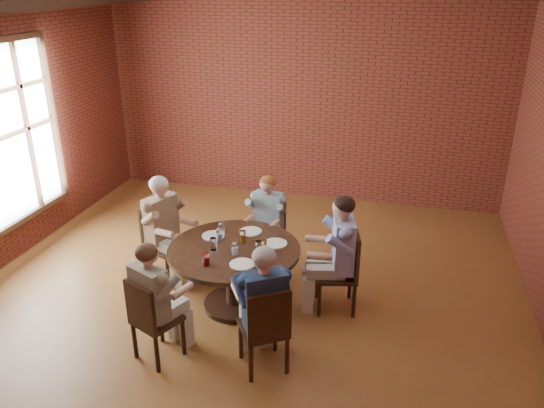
% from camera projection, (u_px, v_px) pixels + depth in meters
% --- Properties ---
extents(floor, '(7.00, 7.00, 0.00)m').
position_uv_depth(floor, '(239.00, 306.00, 6.08)').
color(floor, brown).
rests_on(floor, ground).
extents(wall_back, '(7.00, 0.00, 7.00)m').
position_uv_depth(wall_back, '(302.00, 97.00, 8.53)').
color(wall_back, maroon).
rests_on(wall_back, ground).
extents(dining_table, '(1.46, 1.46, 0.75)m').
position_uv_depth(dining_table, '(235.00, 266.00, 5.88)').
color(dining_table, black).
rests_on(dining_table, floor).
extents(chair_a, '(0.53, 0.53, 0.95)m').
position_uv_depth(chair_a, '(344.00, 268.00, 5.87)').
color(chair_a, black).
rests_on(chair_a, floor).
extents(diner_a, '(0.78, 0.69, 1.36)m').
position_uv_depth(diner_a, '(337.00, 254.00, 5.80)').
color(diner_a, '#4251AD').
rests_on(diner_a, floor).
extents(chair_b, '(0.42, 0.42, 0.88)m').
position_uv_depth(chair_b, '(269.00, 231.00, 6.79)').
color(chair_b, black).
rests_on(chair_b, floor).
extents(diner_b, '(0.54, 0.63, 1.24)m').
position_uv_depth(diner_b, '(267.00, 224.00, 6.68)').
color(diner_b, '#849DA8').
rests_on(diner_b, floor).
extents(chair_c, '(0.55, 0.55, 0.94)m').
position_uv_depth(chair_c, '(161.00, 239.00, 6.51)').
color(chair_c, black).
rests_on(chair_c, floor).
extents(diner_c, '(0.80, 0.73, 1.34)m').
position_uv_depth(diner_c, '(165.00, 230.00, 6.40)').
color(diner_c, brown).
rests_on(diner_c, floor).
extents(chair_d, '(0.52, 0.52, 0.90)m').
position_uv_depth(chair_d, '(150.00, 318.00, 5.04)').
color(chair_d, black).
rests_on(chair_d, floor).
extents(diner_d, '(0.69, 0.75, 1.26)m').
position_uv_depth(diner_d, '(155.00, 302.00, 5.04)').
color(diner_d, tan).
rests_on(diner_d, floor).
extents(chair_e, '(0.57, 0.57, 0.92)m').
position_uv_depth(chair_e, '(266.00, 327.00, 4.89)').
color(chair_e, black).
rests_on(chair_e, floor).
extents(diner_e, '(0.77, 0.81, 1.31)m').
position_uv_depth(diner_e, '(263.00, 309.00, 4.90)').
color(diner_e, '#1B2D4E').
rests_on(diner_e, floor).
extents(plate_a, '(0.26, 0.26, 0.01)m').
position_uv_depth(plate_a, '(276.00, 243.00, 5.88)').
color(plate_a, white).
rests_on(plate_a, dining_table).
extents(plate_b, '(0.26, 0.26, 0.01)m').
position_uv_depth(plate_b, '(251.00, 232.00, 6.15)').
color(plate_b, white).
rests_on(plate_b, dining_table).
extents(plate_c, '(0.26, 0.26, 0.01)m').
position_uv_depth(plate_c, '(213.00, 236.00, 6.05)').
color(plate_c, white).
rests_on(plate_c, dining_table).
extents(plate_d, '(0.26, 0.26, 0.01)m').
position_uv_depth(plate_d, '(242.00, 264.00, 5.45)').
color(plate_d, white).
rests_on(plate_d, dining_table).
extents(glass_a, '(0.07, 0.07, 0.14)m').
position_uv_depth(glass_a, '(259.00, 247.00, 5.66)').
color(glass_a, white).
rests_on(glass_a, dining_table).
extents(glass_b, '(0.07, 0.07, 0.14)m').
position_uv_depth(glass_b, '(243.00, 237.00, 5.89)').
color(glass_b, white).
rests_on(glass_b, dining_table).
extents(glass_c, '(0.07, 0.07, 0.14)m').
position_uv_depth(glass_c, '(221.00, 230.00, 6.06)').
color(glass_c, white).
rests_on(glass_c, dining_table).
extents(glass_d, '(0.07, 0.07, 0.14)m').
position_uv_depth(glass_d, '(219.00, 235.00, 5.93)').
color(glass_d, white).
rests_on(glass_d, dining_table).
extents(glass_e, '(0.07, 0.07, 0.14)m').
position_uv_depth(glass_e, '(213.00, 244.00, 5.73)').
color(glass_e, white).
rests_on(glass_e, dining_table).
extents(glass_f, '(0.07, 0.07, 0.14)m').
position_uv_depth(glass_f, '(206.00, 259.00, 5.42)').
color(glass_f, white).
rests_on(glass_f, dining_table).
extents(glass_g, '(0.07, 0.07, 0.14)m').
position_uv_depth(glass_g, '(235.00, 249.00, 5.63)').
color(glass_g, white).
rests_on(glass_g, dining_table).
extents(glass_h, '(0.07, 0.07, 0.14)m').
position_uv_depth(glass_h, '(264.00, 246.00, 5.68)').
color(glass_h, white).
rests_on(glass_h, dining_table).
extents(smartphone, '(0.09, 0.16, 0.01)m').
position_uv_depth(smartphone, '(248.00, 265.00, 5.44)').
color(smartphone, black).
rests_on(smartphone, dining_table).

